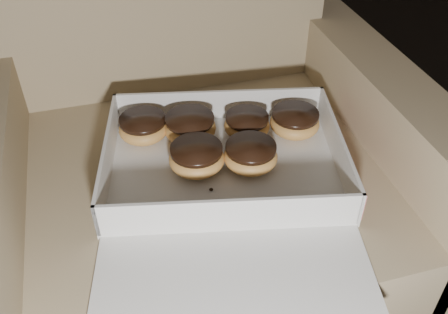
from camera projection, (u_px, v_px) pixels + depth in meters
floor at (267, 291)px, 1.17m from camera, size 4.50×4.50×0.00m
armchair at (197, 189)px, 1.03m from camera, size 0.84×0.71×0.88m
bakery_box at (228, 179)px, 0.86m from camera, size 0.50×0.56×0.07m
donut_a at (295, 122)px, 0.96m from camera, size 0.10×0.10×0.05m
donut_b at (197, 157)px, 0.88m from camera, size 0.10×0.10×0.05m
donut_c at (247, 124)px, 0.96m from camera, size 0.09×0.09×0.04m
donut_d at (143, 127)px, 0.95m from camera, size 0.09×0.09×0.05m
donut_e at (190, 127)px, 0.95m from camera, size 0.10×0.10×0.05m
donut_f at (251, 155)px, 0.88m from camera, size 0.10×0.10×0.05m
crumb_a at (304, 210)px, 0.81m from camera, size 0.01×0.01×0.00m
crumb_b at (203, 171)px, 0.89m from camera, size 0.01×0.01×0.00m
crumb_c at (141, 220)px, 0.80m from camera, size 0.01×0.01×0.00m
crumb_d at (211, 189)px, 0.85m from camera, size 0.01×0.01×0.00m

